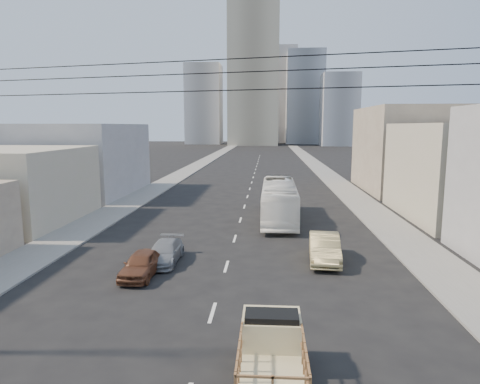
# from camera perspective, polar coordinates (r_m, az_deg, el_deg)

# --- Properties ---
(sidewalk_left) EXTENTS (3.50, 180.00, 0.12)m
(sidewalk_left) POSITION_cam_1_polar(r_m,az_deg,el_deg) (80.51, -6.27, 3.24)
(sidewalk_left) COLOR slate
(sidewalk_left) RESTS_ON ground
(sidewalk_right) EXTENTS (3.50, 180.00, 0.12)m
(sidewalk_right) POSITION_cam_1_polar(r_m,az_deg,el_deg) (79.84, 10.61, 3.10)
(sidewalk_right) COLOR slate
(sidewalk_right) RESTS_ON ground
(lane_dashes) EXTENTS (0.15, 104.00, 0.01)m
(lane_dashes) POSITION_cam_1_polar(r_m,az_deg,el_deg) (62.43, 1.67, 1.64)
(lane_dashes) COLOR silver
(lane_dashes) RESTS_ON ground
(flatbed_pickup) EXTENTS (1.95, 4.41, 1.90)m
(flatbed_pickup) POSITION_cam_1_polar(r_m,az_deg,el_deg) (13.75, 4.24, -20.34)
(flatbed_pickup) COLOR beige
(flatbed_pickup) RESTS_ON ground
(city_bus) EXTENTS (2.88, 11.80, 3.28)m
(city_bus) POSITION_cam_1_polar(r_m,az_deg,el_deg) (35.64, 5.23, -1.16)
(city_bus) COLOR white
(city_bus) RESTS_ON ground
(sedan_brown) EXTENTS (1.70, 3.92, 1.31)m
(sedan_brown) POSITION_cam_1_polar(r_m,az_deg,el_deg) (23.17, -13.00, -9.35)
(sedan_brown) COLOR brown
(sedan_brown) RESTS_ON ground
(sedan_tan) EXTENTS (2.02, 4.92, 1.58)m
(sedan_tan) POSITION_cam_1_polar(r_m,az_deg,el_deg) (25.43, 11.20, -7.33)
(sedan_tan) COLOR tan
(sedan_tan) RESTS_ON ground
(sedan_grey) EXTENTS (1.70, 4.18, 1.21)m
(sedan_grey) POSITION_cam_1_polar(r_m,az_deg,el_deg) (25.19, -10.02, -7.89)
(sedan_grey) COLOR gray
(sedan_grey) RESTS_ON ground
(overhead_wires) EXTENTS (23.01, 5.02, 0.72)m
(overhead_wires) POSITION_cam_1_polar(r_m,az_deg,el_deg) (10.71, -8.86, 15.05)
(overhead_wires) COLOR black
(overhead_wires) RESTS_ON ground
(bldg_right_mid) EXTENTS (11.00, 14.00, 8.00)m
(bldg_right_mid) POSITION_cam_1_polar(r_m,az_deg,el_deg) (40.89, 28.70, 2.41)
(bldg_right_mid) COLOR #B1AB8E
(bldg_right_mid) RESTS_ON ground
(bldg_right_far) EXTENTS (12.00, 16.00, 10.00)m
(bldg_right_far) POSITION_cam_1_polar(r_m,az_deg,el_deg) (55.85, 22.39, 5.29)
(bldg_right_far) COLOR gray
(bldg_right_far) RESTS_ON ground
(bldg_left_mid) EXTENTS (11.00, 12.00, 6.00)m
(bldg_left_mid) POSITION_cam_1_polar(r_m,az_deg,el_deg) (39.48, -28.87, 0.74)
(bldg_left_mid) COLOR #B1AB8E
(bldg_left_mid) RESTS_ON ground
(bldg_left_far) EXTENTS (12.00, 16.00, 8.00)m
(bldg_left_far) POSITION_cam_1_polar(r_m,az_deg,el_deg) (52.76, -20.66, 4.12)
(bldg_left_far) COLOR #949597
(bldg_left_far) RESTS_ON ground
(high_rise_tower) EXTENTS (20.00, 20.00, 60.00)m
(high_rise_tower) POSITION_cam_1_polar(r_m,az_deg,el_deg) (180.38, 1.85, 15.87)
(high_rise_tower) COLOR gray
(high_rise_tower) RESTS_ON ground
(midrise_ne) EXTENTS (16.00, 16.00, 40.00)m
(midrise_ne) POSITION_cam_1_polar(r_m,az_deg,el_deg) (194.92, 8.62, 12.30)
(midrise_ne) COLOR gray
(midrise_ne) RESTS_ON ground
(midrise_nw) EXTENTS (15.00, 15.00, 34.00)m
(midrise_nw) POSITION_cam_1_polar(r_m,az_deg,el_deg) (191.23, -4.81, 11.53)
(midrise_nw) COLOR gray
(midrise_nw) RESTS_ON ground
(midrise_back) EXTENTS (18.00, 18.00, 44.00)m
(midrise_back) POSITION_cam_1_polar(r_m,az_deg,el_deg) (209.42, 4.93, 12.66)
(midrise_back) COLOR #949597
(midrise_back) RESTS_ON ground
(midrise_east) EXTENTS (14.00, 14.00, 28.00)m
(midrise_east) POSITION_cam_1_polar(r_m,az_deg,el_deg) (176.20, 13.08, 10.60)
(midrise_east) COLOR gray
(midrise_east) RESTS_ON ground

